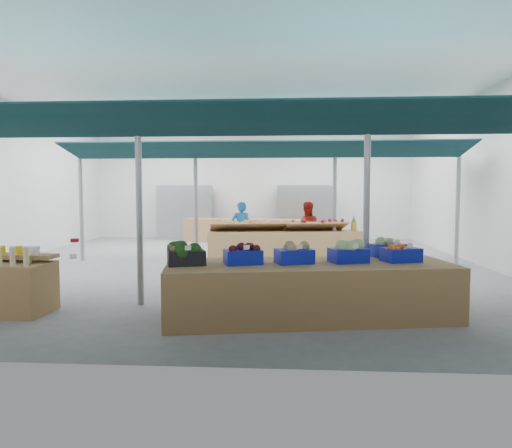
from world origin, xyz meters
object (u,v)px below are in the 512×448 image
object	(u,v)px
crate_stack	(359,273)
vendor_left	(241,229)
veg_counter	(309,290)
vendor_right	(307,229)
fruit_counter	(285,247)

from	to	relation	value
crate_stack	vendor_left	bearing A→B (deg)	120.89
veg_counter	crate_stack	xyz separation A→B (m)	(0.99, 1.83, -0.07)
crate_stack	vendor_right	xyz separation A→B (m)	(-0.74, 4.25, 0.44)
fruit_counter	crate_stack	size ratio (longest dim) A/B	5.96
veg_counter	vendor_left	size ratio (longest dim) A/B	2.64
veg_counter	crate_stack	world-z (taller)	veg_counter
fruit_counter	vendor_left	world-z (taller)	vendor_left
crate_stack	vendor_left	world-z (taller)	vendor_left
veg_counter	vendor_right	bearing A→B (deg)	78.44
vendor_right	veg_counter	bearing A→B (deg)	82.24
veg_counter	crate_stack	size ratio (longest dim) A/B	6.29
fruit_counter	veg_counter	bearing A→B (deg)	-91.36
fruit_counter	vendor_right	size ratio (longest dim) A/B	2.50
veg_counter	fruit_counter	distance (m)	4.99
veg_counter	fruit_counter	world-z (taller)	fruit_counter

